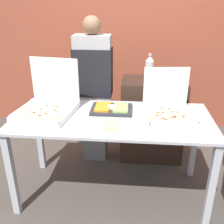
{
  "coord_description": "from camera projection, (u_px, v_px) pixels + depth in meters",
  "views": [
    {
      "loc": [
        0.2,
        -2.18,
        1.87
      ],
      "look_at": [
        0.0,
        0.0,
        0.91
      ],
      "focal_mm": 42.0,
      "sensor_mm": 36.0,
      "label": 1
    }
  ],
  "objects": [
    {
      "name": "ground_plane",
      "position": [
        112.0,
        191.0,
        2.75
      ],
      "size": [
        16.0,
        16.0,
        0.0
      ],
      "primitive_type": "plane",
      "color": "#423D38"
    },
    {
      "name": "brick_wall_behind",
      "position": [
        123.0,
        33.0,
        3.74
      ],
      "size": [
        10.0,
        0.06,
        2.8
      ],
      "color": "brown",
      "rests_on": "ground_plane"
    },
    {
      "name": "buffet_table",
      "position": [
        112.0,
        128.0,
        2.45
      ],
      "size": [
        1.83,
        0.82,
        0.86
      ],
      "color": "#A8AAB2",
      "rests_on": "ground_plane"
    },
    {
      "name": "pizza_box_near_right",
      "position": [
        168.0,
        109.0,
        2.39
      ],
      "size": [
        0.46,
        0.48,
        0.42
      ],
      "rotation": [
        0.0,
        0.0,
        0.1
      ],
      "color": "white",
      "rests_on": "buffet_table"
    },
    {
      "name": "pizza_box_far_right",
      "position": [
        48.0,
        104.0,
        2.47
      ],
      "size": [
        0.56,
        0.57,
        0.48
      ],
      "rotation": [
        0.0,
        0.0,
        -0.15
      ],
      "color": "white",
      "rests_on": "buffet_table"
    },
    {
      "name": "paper_plate_front_right",
      "position": [
        110.0,
        127.0,
        2.19
      ],
      "size": [
        0.23,
        0.23,
        0.03
      ],
      "color": "white",
      "rests_on": "buffet_table"
    },
    {
      "name": "veggie_tray",
      "position": [
        112.0,
        109.0,
        2.53
      ],
      "size": [
        0.39,
        0.28,
        0.05
      ],
      "color": "#28282D",
      "rests_on": "buffet_table"
    },
    {
      "name": "sideboard_podium",
      "position": [
        152.0,
        120.0,
        3.2
      ],
      "size": [
        0.74,
        0.46,
        1.0
      ],
      "color": "black",
      "rests_on": "ground_plane"
    },
    {
      "name": "soda_bottle",
      "position": [
        149.0,
        67.0,
        2.98
      ],
      "size": [
        0.09,
        0.09,
        0.32
      ],
      "color": "#B7BCC1",
      "rests_on": "sideboard_podium"
    },
    {
      "name": "soda_can_silver",
      "position": [
        173.0,
        75.0,
        3.0
      ],
      "size": [
        0.07,
        0.07,
        0.12
      ],
      "color": "silver",
      "rests_on": "sideboard_podium"
    },
    {
      "name": "soda_can_colored",
      "position": [
        159.0,
        74.0,
        3.01
      ],
      "size": [
        0.07,
        0.07,
        0.12
      ],
      "color": "red",
      "rests_on": "sideboard_podium"
    },
    {
      "name": "person_server_vest",
      "position": [
        93.0,
        85.0,
        2.98
      ],
      "size": [
        0.42,
        0.24,
        1.7
      ],
      "rotation": [
        0.0,
        0.0,
        3.14
      ],
      "color": "slate",
      "rests_on": "ground_plane"
    }
  ]
}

